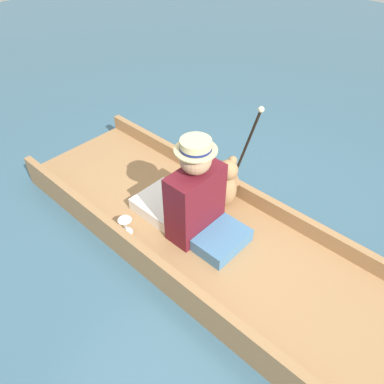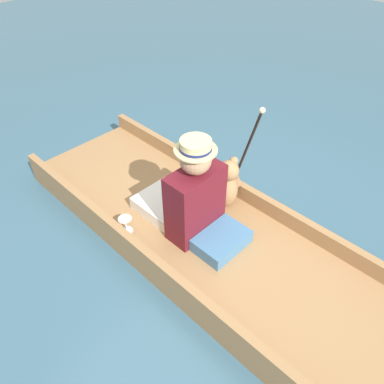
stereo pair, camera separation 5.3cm
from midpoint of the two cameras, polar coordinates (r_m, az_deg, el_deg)
ground_plane at (r=3.03m, az=0.61°, el=-7.31°), size 16.00×16.00×0.00m
punt_boat at (r=2.96m, az=0.62°, el=-6.20°), size 1.08×3.30×0.28m
seat_cushion at (r=2.76m, az=4.06°, el=-7.35°), size 0.39×0.28×0.11m
seated_person at (r=2.72m, az=-1.15°, el=-0.61°), size 0.43×0.69×0.82m
teddy_bear at (r=2.99m, az=4.72°, el=1.24°), size 0.32×0.18×0.45m
wine_glass at (r=2.86m, az=-10.67°, el=-4.69°), size 0.10×0.10×0.13m
walking_cane at (r=2.82m, az=7.51°, el=6.45°), size 0.04×0.26×0.92m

